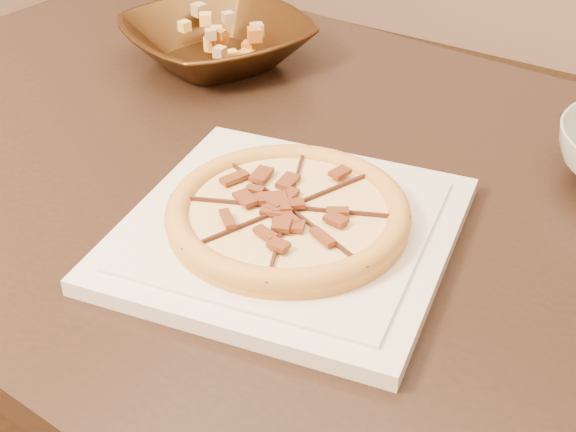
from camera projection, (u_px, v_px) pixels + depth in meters
name	position (u px, v px, depth m)	size (l,w,h in m)	color
dining_table	(279.00, 234.00, 1.02)	(1.39, 0.94, 0.75)	black
plate	(288.00, 232.00, 0.83)	(0.38, 0.38, 0.02)	white
pizza	(288.00, 213.00, 0.81)	(0.25, 0.25, 0.03)	gold
bronze_bowl	(217.00, 42.00, 1.18)	(0.26, 0.26, 0.06)	#482E13
mixed_dish	(215.00, 12.00, 1.16)	(0.13, 0.12, 0.03)	tan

